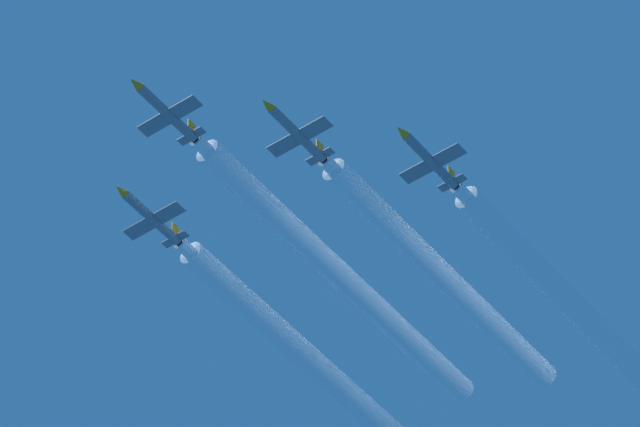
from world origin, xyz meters
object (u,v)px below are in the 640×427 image
(jet_lead, at_px, (165,111))
(jet_left_wingman, at_px, (295,132))
(jet_outer_left, at_px, (429,159))
(jet_right_wingman, at_px, (150,216))

(jet_lead, bearing_deg, jet_left_wingman, -133.91)
(jet_outer_left, bearing_deg, jet_left_wingman, 45.24)
(jet_left_wingman, height_order, jet_right_wingman, jet_left_wingman)
(jet_right_wingman, bearing_deg, jet_outer_left, -161.61)
(jet_lead, xyz_separation_m, jet_right_wingman, (11.18, -10.87, -1.26))
(jet_left_wingman, height_order, jet_outer_left, jet_left_wingman)
(jet_left_wingman, xyz_separation_m, jet_outer_left, (-10.78, -10.87, -2.05))
(jet_right_wingman, bearing_deg, jet_lead, 135.81)
(jet_left_wingman, distance_m, jet_outer_left, 15.45)
(jet_lead, xyz_separation_m, jet_outer_left, (-21.12, -21.61, -2.89))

